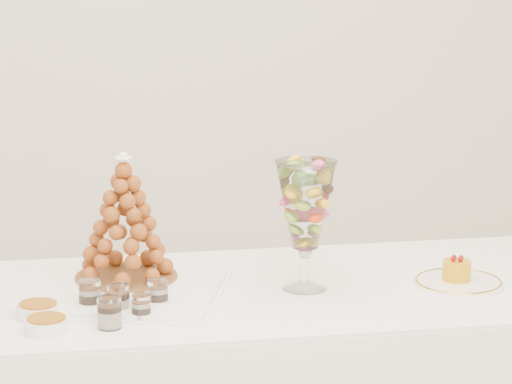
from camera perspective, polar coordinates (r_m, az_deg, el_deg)
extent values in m
cube|color=white|center=(3.10, -0.18, -4.68)|extent=(1.83, 0.76, 0.01)
cube|color=white|center=(3.08, -6.86, -4.66)|extent=(0.63, 0.55, 0.02)
cylinder|color=white|center=(3.11, 2.31, -4.38)|extent=(0.12, 0.12, 0.02)
cylinder|color=white|center=(3.09, 2.32, -3.50)|extent=(0.02, 0.02, 0.08)
sphere|color=white|center=(3.08, 2.32, -2.79)|extent=(0.04, 0.04, 0.04)
cylinder|color=white|center=(3.18, 9.50, -4.24)|extent=(0.23, 0.23, 0.01)
cylinder|color=white|center=(2.97, -7.82, -4.82)|extent=(0.06, 0.06, 0.07)
cylinder|color=white|center=(2.92, -6.49, -5.05)|extent=(0.07, 0.07, 0.07)
cylinder|color=white|center=(2.97, -4.64, -4.79)|extent=(0.06, 0.06, 0.07)
cylinder|color=white|center=(2.84, -6.92, -5.64)|extent=(0.07, 0.07, 0.08)
cylinder|color=white|center=(2.88, -5.42, -5.44)|extent=(0.05, 0.05, 0.06)
cylinder|color=white|center=(2.94, -10.21, -5.52)|extent=(0.10, 0.10, 0.03)
cylinder|color=white|center=(2.84, -9.83, -6.20)|extent=(0.10, 0.10, 0.03)
cylinder|color=brown|center=(3.15, -6.13, -3.97)|extent=(0.26, 0.26, 0.01)
cone|color=brown|center=(3.11, -6.20, -1.13)|extent=(0.25, 0.25, 0.32)
sphere|color=white|center=(3.07, -6.27, 1.57)|extent=(0.03, 0.03, 0.03)
cylinder|color=#D19209|center=(3.18, 9.42, -3.65)|extent=(0.07, 0.07, 0.05)
sphere|color=maroon|center=(3.17, 9.63, -3.06)|extent=(0.01, 0.01, 0.01)
sphere|color=maroon|center=(3.18, 9.30, -3.03)|extent=(0.01, 0.01, 0.01)
sphere|color=maroon|center=(3.16, 9.26, -3.12)|extent=(0.01, 0.01, 0.01)
sphere|color=maroon|center=(3.16, 9.59, -3.15)|extent=(0.01, 0.01, 0.01)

